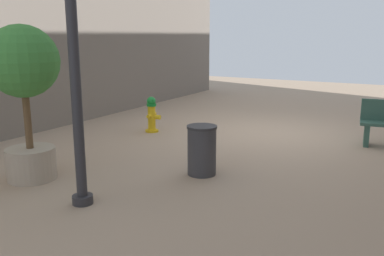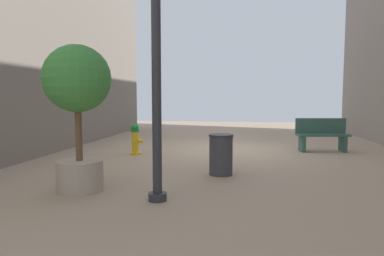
{
  "view_description": "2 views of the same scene",
  "coord_description": "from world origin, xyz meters",
  "px_view_note": "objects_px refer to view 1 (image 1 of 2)",
  "views": [
    {
      "loc": [
        -2.95,
        9.22,
        2.25
      ],
      "look_at": [
        0.85,
        2.39,
        0.5
      ],
      "focal_mm": 38.99,
      "sensor_mm": 36.0,
      "label": 1
    },
    {
      "loc": [
        -0.31,
        10.24,
        1.56
      ],
      "look_at": [
        0.95,
        1.55,
        0.77
      ],
      "focal_mm": 32.12,
      "sensor_mm": 36.0,
      "label": 2
    }
  ],
  "objects_px": {
    "planter_tree": "(24,81)",
    "trash_bin": "(202,150)",
    "street_lamp": "(71,11)",
    "fire_hydrant": "(152,114)"
  },
  "relations": [
    {
      "from": "fire_hydrant",
      "to": "trash_bin",
      "type": "distance_m",
      "value": 3.27
    },
    {
      "from": "planter_tree",
      "to": "trash_bin",
      "type": "xyz_separation_m",
      "value": [
        -2.26,
        -1.52,
        -1.16
      ]
    },
    {
      "from": "street_lamp",
      "to": "fire_hydrant",
      "type": "bearing_deg",
      "value": -68.11
    },
    {
      "from": "street_lamp",
      "to": "trash_bin",
      "type": "height_order",
      "value": "street_lamp"
    },
    {
      "from": "fire_hydrant",
      "to": "trash_bin",
      "type": "height_order",
      "value": "fire_hydrant"
    },
    {
      "from": "street_lamp",
      "to": "trash_bin",
      "type": "relative_size",
      "value": 5.02
    },
    {
      "from": "planter_tree",
      "to": "street_lamp",
      "type": "relative_size",
      "value": 0.59
    },
    {
      "from": "trash_bin",
      "to": "planter_tree",
      "type": "bearing_deg",
      "value": 33.87
    },
    {
      "from": "fire_hydrant",
      "to": "street_lamp",
      "type": "bearing_deg",
      "value": 111.89
    },
    {
      "from": "planter_tree",
      "to": "trash_bin",
      "type": "bearing_deg",
      "value": -146.13
    }
  ]
}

